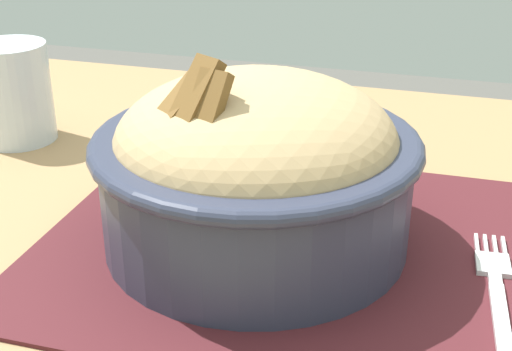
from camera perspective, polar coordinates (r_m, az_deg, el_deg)
placemat at (r=0.49m, az=5.33°, el=-5.99°), size 0.39×0.30×0.00m
bowl at (r=0.47m, az=-0.04°, el=0.92°), size 0.26×0.26×0.14m
fork at (r=0.48m, az=18.72°, el=-8.26°), size 0.02×0.14×0.00m
drinking_glass at (r=0.70m, az=-18.88°, el=5.85°), size 0.07×0.07×0.09m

